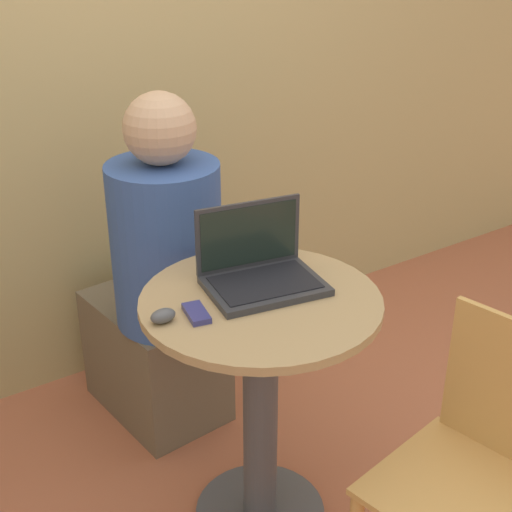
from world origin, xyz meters
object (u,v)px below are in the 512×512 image
chair_empty (476,479)px  person_seated (161,295)px  cell_phone (196,313)px  laptop (260,269)px

chair_empty → person_seated: (-0.26, 1.18, 0.07)m
cell_phone → person_seated: (0.19, 0.60, -0.27)m
chair_empty → person_seated: 1.21m
cell_phone → chair_empty: size_ratio=0.13×
laptop → chair_empty: (0.22, -0.64, -0.38)m
laptop → person_seated: size_ratio=0.28×
laptop → person_seated: 0.63m
person_seated → chair_empty: bearing=-77.3°
laptop → cell_phone: (-0.23, -0.06, -0.04)m
laptop → cell_phone: laptop is taller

